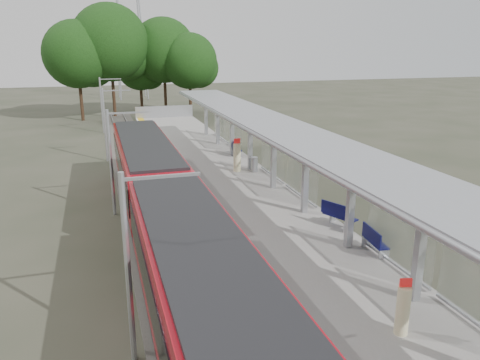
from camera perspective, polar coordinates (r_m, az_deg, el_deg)
name	(u,v)px	position (r m, az deg, el deg)	size (l,w,h in m)	color
trackbed	(148,203)	(25.97, -11.15, -2.75)	(3.00, 70.00, 0.24)	#59544C
platform	(228,189)	(26.62, -1.53, -1.11)	(6.00, 50.00, 1.00)	gray
tactile_strip	(183,184)	(25.94, -6.97, -0.51)	(0.60, 50.00, 0.02)	gold
end_fence	(164,112)	(50.38, -9.21, 8.24)	(6.00, 0.10, 1.20)	#9EA0A5
train	(165,212)	(18.74, -9.13, -3.89)	(2.74, 27.60, 3.62)	black
canopy	(280,135)	(22.70, 4.92, 5.43)	(3.27, 38.00, 3.66)	#9EA0A5
tree_cluster	(131,52)	(57.86, -13.15, 14.98)	(19.62, 11.17, 12.97)	#382316
catenary_masts	(112,159)	(24.15, -15.29, 2.44)	(2.08, 48.16, 5.40)	#9EA0A5
bench_near	(374,240)	(18.01, 15.98, -7.02)	(0.60, 1.48, 0.98)	#0E0F48
bench_mid	(338,214)	(20.12, 11.89, -4.13)	(1.09, 1.58, 1.05)	#0E0F48
bench_far	(235,148)	(32.42, -0.59, 3.97)	(0.55, 1.53, 1.03)	#0E0F48
info_pillar_near	(403,310)	(13.47, 19.23, -14.74)	(0.37, 0.37, 1.63)	beige
info_pillar_far	(237,157)	(28.25, -0.36, 2.81)	(0.45, 0.45, 2.02)	beige
litter_bin	(254,164)	(28.30, 1.75, 1.93)	(0.43, 0.43, 0.89)	#9EA0A5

